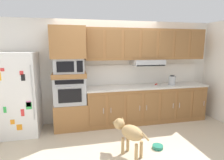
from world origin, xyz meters
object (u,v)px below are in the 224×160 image
(screwdriver, at_px, (156,84))
(electric_kettle, at_px, (172,80))
(built_in_oven, at_px, (70,90))
(dog_food_bowl, at_px, (158,147))
(microwave, at_px, (69,65))
(dog, at_px, (129,132))
(refrigerator, at_px, (20,94))

(screwdriver, xyz_separation_m, electric_kettle, (0.38, -0.08, 0.10))
(built_in_oven, relative_size, dog_food_bowl, 3.50)
(microwave, bearing_deg, screwdriver, 0.99)
(microwave, distance_m, electric_kettle, 2.56)
(built_in_oven, relative_size, screwdriver, 4.15)
(built_in_oven, xyz_separation_m, microwave, (0.00, -0.00, 0.56))
(dog, relative_size, dog_food_bowl, 3.53)
(built_in_oven, xyz_separation_m, dog_food_bowl, (1.57, -1.29, -0.87))
(built_in_oven, height_order, dog_food_bowl, built_in_oven)
(built_in_oven, xyz_separation_m, dog, (0.99, -1.35, -0.48))
(electric_kettle, bearing_deg, dog_food_bowl, -127.41)
(refrigerator, xyz_separation_m, dog_food_bowl, (2.62, -1.23, -0.85))
(refrigerator, height_order, dog, refrigerator)
(screwdriver, distance_m, dog_food_bowl, 1.71)
(built_in_oven, distance_m, dog_food_bowl, 2.21)
(screwdriver, relative_size, dog, 0.24)
(electric_kettle, relative_size, dog, 0.34)
(microwave, xyz_separation_m, dog, (0.99, -1.35, -1.04))
(microwave, xyz_separation_m, electric_kettle, (2.53, -0.05, -0.43))
(refrigerator, distance_m, built_in_oven, 1.05)
(electric_kettle, bearing_deg, built_in_oven, 178.93)
(refrigerator, distance_m, dog, 2.45)
(refrigerator, distance_m, dog_food_bowl, 3.01)
(screwdriver, xyz_separation_m, dog, (-1.16, -1.39, -0.52))
(screwdriver, bearing_deg, electric_kettle, -12.47)
(refrigerator, distance_m, electric_kettle, 3.58)
(refrigerator, bearing_deg, screwdriver, 1.88)
(dog, height_order, dog_food_bowl, dog)
(built_in_oven, height_order, electric_kettle, built_in_oven)
(refrigerator, xyz_separation_m, screwdriver, (3.19, 0.10, 0.05))
(refrigerator, relative_size, built_in_oven, 2.51)
(refrigerator, relative_size, electric_kettle, 7.33)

